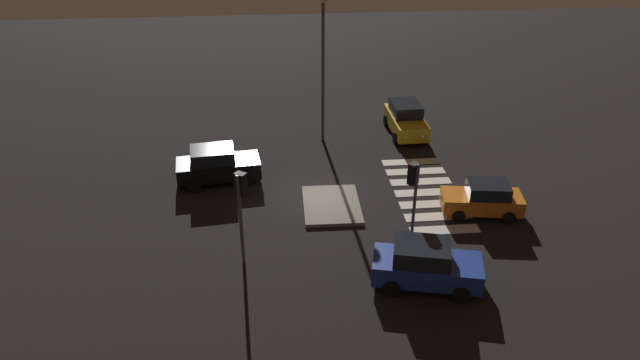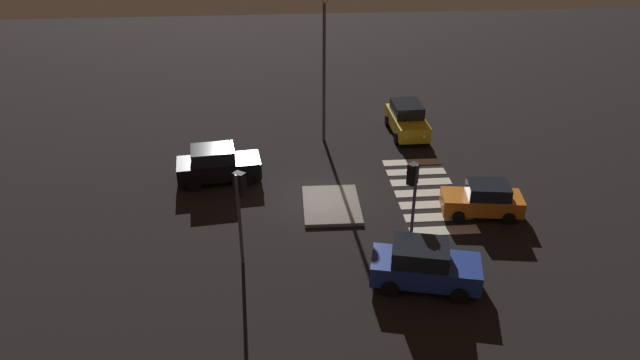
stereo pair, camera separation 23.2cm
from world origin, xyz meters
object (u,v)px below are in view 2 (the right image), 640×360
car_blue (424,265)px  traffic_light_south (413,183)px  traffic_island (331,205)px  traffic_light_west (240,196)px  street_lamp (324,45)px  car_yellow (407,119)px  car_black (218,165)px  car_orange (483,200)px

car_blue → traffic_light_south: traffic_light_south is taller
traffic_island → traffic_light_west: 6.54m
street_lamp → traffic_island: bearing=177.7°
car_yellow → traffic_light_west: 15.81m
car_yellow → street_lamp: 7.13m
traffic_island → car_black: 6.54m
car_black → traffic_light_south: bearing=-41.4°
traffic_island → street_lamp: 9.62m
traffic_island → street_lamp: (7.73, -0.31, 5.73)m
car_blue → traffic_light_south: 3.78m
traffic_island → car_black: (3.17, 5.66, 0.84)m
traffic_island → traffic_light_south: size_ratio=0.99×
traffic_light_west → street_lamp: street_lamp is taller
car_yellow → car_black: (-5.16, 11.13, -0.01)m
car_blue → street_lamp: 15.03m
car_blue → car_orange: (4.96, -4.03, -0.11)m
car_blue → car_orange: car_blue is taller
traffic_island → car_blue: size_ratio=0.81×
traffic_island → car_orange: bearing=-100.1°
traffic_light_south → car_yellow: bearing=-54.7°
traffic_light_west → street_lamp: (11.81, -4.38, 2.64)m
car_orange → traffic_light_west: traffic_light_west is taller
traffic_light_south → car_orange: bearing=-109.6°
car_black → car_blue: (-9.39, -8.68, -0.01)m
car_blue → car_orange: 6.39m
traffic_island → car_yellow: (8.33, -5.47, 0.85)m
traffic_island → car_yellow: size_ratio=0.83×
car_yellow → car_blue: 14.75m
car_yellow → car_blue: size_ratio=0.97×
car_blue → traffic_light_west: traffic_light_west is taller
traffic_light_south → street_lamp: 11.46m
car_yellow → car_orange: size_ratio=1.13×
car_black → car_orange: bearing=-25.7°
car_black → street_lamp: 8.96m
car_black → traffic_light_south: 10.89m
street_lamp → car_yellow: bearing=-83.3°
car_black → car_blue: size_ratio=0.99×
car_black → traffic_light_west: bearing=-84.2°
car_yellow → traffic_light_south: bearing=-12.8°
car_yellow → street_lamp: street_lamp is taller
traffic_island → car_blue: bearing=-154.0°
traffic_light_west → car_orange: bearing=-40.2°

